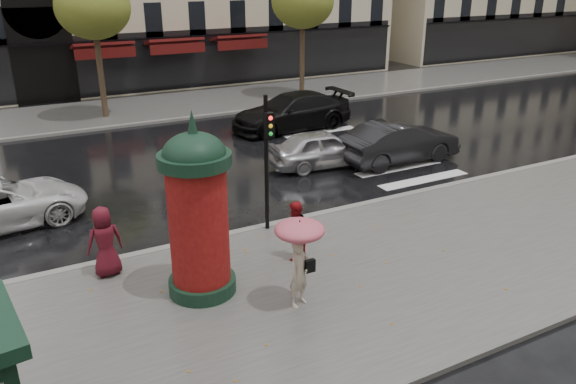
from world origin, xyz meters
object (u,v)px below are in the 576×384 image
man_burgundy (105,242)px  car_black (292,112)px  woman_red (295,231)px  morris_column (198,209)px  car_silver (323,148)px  woman_umbrella (300,249)px  traffic_light (267,151)px  car_darkgrey (399,142)px

man_burgundy → car_black: man_burgundy is taller
woman_red → morris_column: 2.84m
car_black → car_silver: bearing=-17.3°
woman_umbrella → morris_column: 2.31m
woman_umbrella → traffic_light: traffic_light is taller
woman_umbrella → car_silver: 9.52m
woman_red → man_burgundy: bearing=-55.7°
car_darkgrey → car_black: bearing=11.1°
car_black → traffic_light: bearing=-33.1°
woman_red → car_silver: size_ratio=0.37×
traffic_light → car_silver: bearing=44.2°
car_darkgrey → car_silver: bearing=70.5°
man_burgundy → car_black: (10.14, 9.74, -0.15)m
woman_umbrella → morris_column: bearing=137.3°
morris_column → car_black: morris_column is taller
woman_umbrella → woman_red: (0.92, 1.87, -0.58)m
car_silver → car_black: 5.34m
morris_column → traffic_light: bearing=38.8°
woman_red → traffic_light: 2.35m
morris_column → woman_red: bearing=8.3°
morris_column → car_black: (8.44, 11.47, -1.27)m
woman_umbrella → woman_red: woman_umbrella is taller
morris_column → car_silver: (6.98, 6.33, -1.40)m
woman_red → man_burgundy: (-4.24, 1.36, 0.10)m
car_darkgrey → car_black: (-1.31, 6.06, 0.04)m
man_burgundy → car_black: bearing=-141.2°
man_burgundy → car_silver: size_ratio=0.42×
man_burgundy → car_black: size_ratio=0.30×
woman_red → morris_column: size_ratio=0.36×
man_burgundy → morris_column: size_ratio=0.41×
man_burgundy → traffic_light: 4.64m
woman_umbrella → morris_column: size_ratio=0.49×
morris_column → man_burgundy: bearing=134.5°
morris_column → woman_umbrella: bearing=-42.7°
car_darkgrey → car_black: car_black is taller
woman_red → traffic_light: size_ratio=0.40×
morris_column → traffic_light: size_ratio=1.10×
traffic_light → man_burgundy: bearing=-174.3°
car_silver → woman_umbrella: bearing=151.2°
traffic_light → car_black: bearing=58.3°
car_silver → car_darkgrey: 2.92m
woman_umbrella → morris_column: (-1.63, 1.50, 0.64)m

